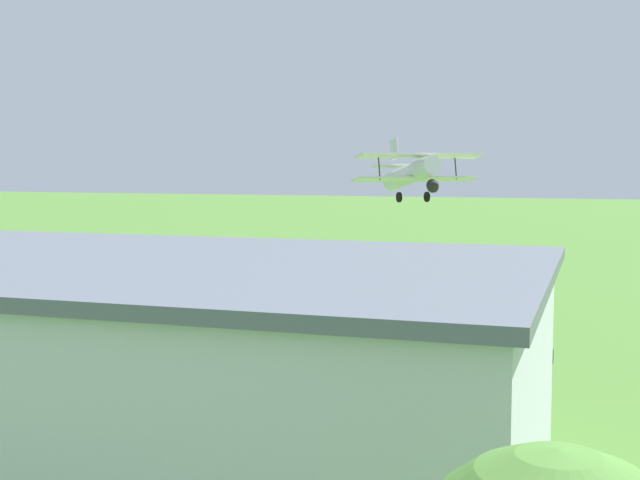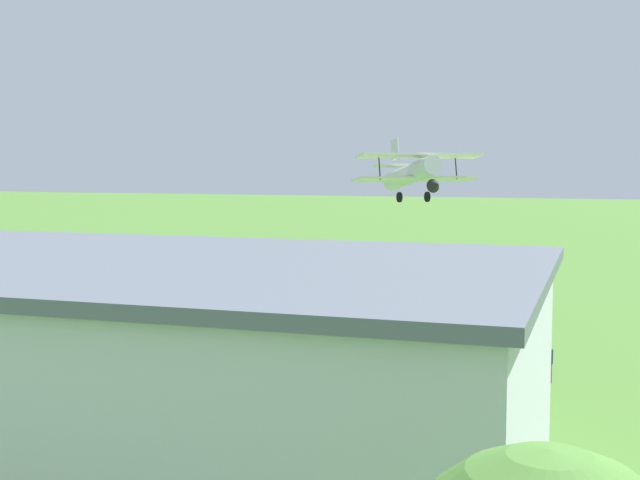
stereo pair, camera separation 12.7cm
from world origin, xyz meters
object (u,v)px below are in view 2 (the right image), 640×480
Objects in this scene: person_at_fence_line at (438,351)px; person_crossing_taxiway at (548,363)px; person_beside_truck at (426,354)px; biplane at (413,173)px; person_walking_on_apron at (16,327)px.

person_crossing_taxiway is at bearing 166.15° from person_at_fence_line.
person_at_fence_line is at bearing -13.85° from person_crossing_taxiway.
person_beside_truck is 1.08× the size of person_at_fence_line.
person_at_fence_line is at bearing 108.48° from biplane.
person_walking_on_apron reaches higher than person_at_fence_line.
person_walking_on_apron is (22.30, 0.63, -0.03)m from person_beside_truck.
biplane is 4.69× the size of person_walking_on_apron.
biplane reaches higher than person_walking_on_apron.
person_at_fence_line is 0.90× the size of person_crossing_taxiway.
person_beside_truck is 0.97× the size of person_crossing_taxiway.
biplane reaches higher than person_at_fence_line.
person_at_fence_line is 5.28m from person_crossing_taxiway.
biplane is at bearing -71.52° from person_at_fence_line.
person_walking_on_apron is 1.04× the size of person_at_fence_line.
person_at_fence_line is at bearing -104.30° from person_beside_truck.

